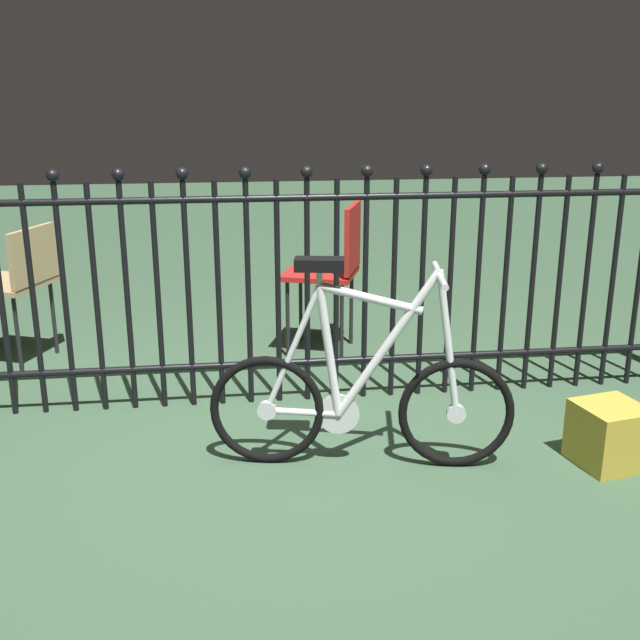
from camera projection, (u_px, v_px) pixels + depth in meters
ground_plane at (296, 448)px, 3.46m from camera, size 20.00×20.00×0.00m
iron_fence at (271, 282)px, 3.80m from camera, size 4.55×0.07×1.26m
bicycle at (361, 395)px, 3.22m from camera, size 1.28×0.40×0.91m
chair_tan at (16, 277)px, 4.40m from camera, size 0.57×0.57×0.81m
chair_red at (334, 263)px, 4.56m from camera, size 0.52×0.52×0.91m
display_crate at (609, 435)px, 3.28m from camera, size 0.32×0.32×0.27m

